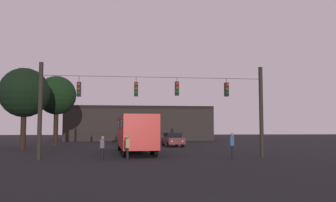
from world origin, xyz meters
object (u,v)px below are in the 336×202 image
city_bus (135,130)px  car_near_right (173,139)px  pedestrian_crossing_center (232,144)px  tree_behind_building (57,96)px  pedestrian_crossing_left (103,147)px  pedestrian_crossing_right (127,146)px  car_far_left (139,138)px  tree_left_silhouette (24,93)px

city_bus → car_near_right: size_ratio=2.50×
pedestrian_crossing_center → tree_behind_building: 24.75m
car_near_right → pedestrian_crossing_left: 17.55m
city_bus → pedestrian_crossing_center: bearing=-44.5°
pedestrian_crossing_left → pedestrian_crossing_right: size_ratio=0.96×
pedestrian_crossing_center → city_bus: bearing=135.5°
pedestrian_crossing_center → pedestrian_crossing_right: bearing=-175.2°
pedestrian_crossing_right → tree_behind_building: size_ratio=0.19×
tree_behind_building → pedestrian_crossing_center: bearing=-51.9°
car_far_left → pedestrian_crossing_center: (5.26, -21.88, 0.18)m
pedestrian_crossing_right → pedestrian_crossing_center: bearing=4.8°
car_near_right → car_far_left: 6.61m
pedestrian_crossing_left → pedestrian_crossing_right: bearing=-23.5°
tree_left_silhouette → tree_behind_building: (1.87, 6.54, 0.34)m
tree_left_silhouette → city_bus: bearing=-31.1°
city_bus → car_far_left: 15.75m
car_far_left → pedestrian_crossing_left: (-3.36, -21.79, 0.04)m
car_near_right → pedestrian_crossing_right: pedestrian_crossing_right is taller
city_bus → tree_left_silhouette: tree_left_silhouette is taller
city_bus → pedestrian_crossing_right: city_bus is taller
city_bus → pedestrian_crossing_right: size_ratio=7.07×
pedestrian_crossing_right → tree_left_silhouette: bearing=126.7°
city_bus → tree_left_silhouette: bearing=148.9°
car_far_left → tree_left_silhouette: size_ratio=0.56×
city_bus → tree_behind_building: (-8.66, 12.91, 3.92)m
city_bus → pedestrian_crossing_right: (-0.73, -6.80, -0.98)m
car_near_right → tree_left_silhouette: 16.18m
city_bus → pedestrian_crossing_left: size_ratio=7.37×
pedestrian_crossing_right → tree_left_silhouette: size_ratio=0.20×
pedestrian_crossing_right → tree_left_silhouette: 17.04m
car_near_right → pedestrian_crossing_right: 17.65m
pedestrian_crossing_left → pedestrian_crossing_right: pedestrian_crossing_right is taller
tree_behind_building → city_bus: bearing=-56.1°
pedestrian_crossing_center → tree_left_silhouette: 21.49m
pedestrian_crossing_right → car_far_left: bearing=85.5°
pedestrian_crossing_left → pedestrian_crossing_center: 8.62m
city_bus → car_near_right: 11.07m
pedestrian_crossing_left → pedestrian_crossing_center: size_ratio=0.87×
car_far_left → pedestrian_crossing_left: bearing=-98.8°
city_bus → car_far_left: (1.05, 15.68, -1.07)m
tree_behind_building → tree_left_silhouette: bearing=-106.0°
car_near_right → pedestrian_crossing_left: (-6.83, -16.16, 0.04)m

